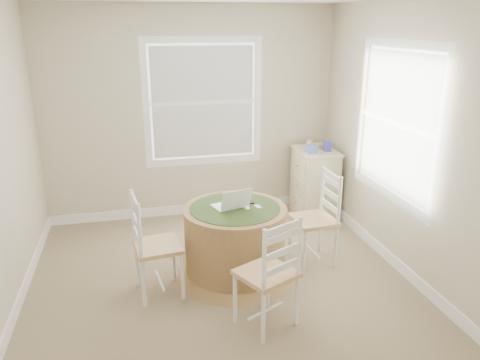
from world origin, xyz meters
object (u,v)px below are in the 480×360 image
object	(u,v)px
round_table	(235,239)
corner_chest	(314,182)
laptop	(231,204)
chair_right	(314,219)
chair_near	(266,273)
chair_left	(158,246)

from	to	relation	value
round_table	corner_chest	distance (m)	1.85
corner_chest	laptop	bearing A→B (deg)	-136.18
chair_right	chair_near	bearing A→B (deg)	-43.83
chair_left	laptop	bearing A→B (deg)	-82.84
chair_near	laptop	size ratio (longest dim) A/B	2.56
chair_left	corner_chest	world-z (taller)	chair_left
chair_right	corner_chest	size ratio (longest dim) A/B	1.10
chair_right	corner_chest	world-z (taller)	chair_right
round_table	chair_right	bearing A→B (deg)	-6.94
chair_near	round_table	bearing A→B (deg)	-111.67
chair_right	laptop	bearing A→B (deg)	-90.55
laptop	chair_near	bearing A→B (deg)	80.11
chair_left	corner_chest	xyz separation A→B (m)	(2.08, 1.45, -0.04)
chair_left	corner_chest	bearing A→B (deg)	-62.47
chair_left	laptop	world-z (taller)	chair_left
round_table	chair_right	world-z (taller)	chair_right
round_table	corner_chest	world-z (taller)	corner_chest
chair_right	laptop	distance (m)	0.91
laptop	corner_chest	world-z (taller)	laptop
chair_near	corner_chest	xyz separation A→B (m)	(1.26, 2.13, -0.04)
corner_chest	chair_left	bearing A→B (deg)	-144.17
round_table	laptop	xyz separation A→B (m)	(-0.03, 0.02, 0.35)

